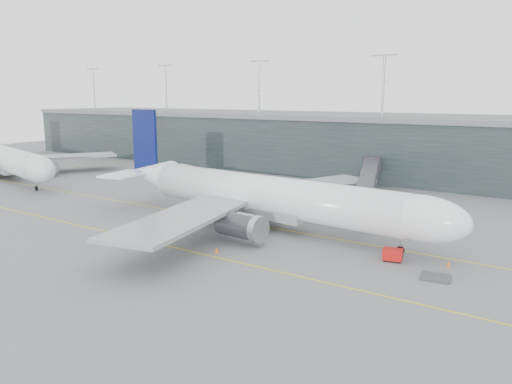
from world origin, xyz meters
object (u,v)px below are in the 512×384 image
Objects in this scene: main_aircraft at (267,196)px; second_aircraft at (6,159)px; jet_bridge at (380,176)px; gse_cart at (393,254)px.

main_aircraft is 77.89m from second_aircraft.
jet_bridge reaches higher than gse_cart.
second_aircraft is at bearing -177.96° from main_aircraft.
jet_bridge is at bearing 101.60° from gse_cart.
main_aircraft is 22.53m from gse_cart.
gse_cart is at bearing -8.54° from main_aircraft.
jet_bridge is 89.10m from second_aircraft.
main_aircraft reaches higher than gse_cart.
jet_bridge is at bearing 78.92° from main_aircraft.
main_aircraft is at bearing 155.86° from gse_cart.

